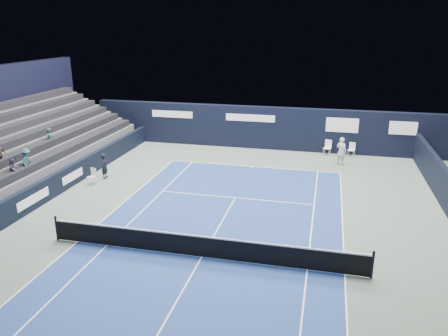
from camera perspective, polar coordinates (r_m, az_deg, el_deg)
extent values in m
plane|color=#546358|center=(19.33, -1.26, -8.71)|extent=(48.00, 48.00, 0.00)
cube|color=navy|center=(17.64, -2.93, -11.56)|extent=(10.97, 23.77, 0.01)
cube|color=white|center=(31.49, 13.32, 2.52)|extent=(0.58, 0.57, 0.04)
cube|color=white|center=(31.61, 13.48, 3.12)|extent=(0.46, 0.17, 0.56)
cylinder|color=white|center=(31.68, 13.74, 2.12)|extent=(0.03, 0.03, 0.49)
cylinder|color=white|center=(31.79, 13.05, 2.22)|extent=(0.03, 0.03, 0.49)
cylinder|color=white|center=(31.32, 13.54, 1.95)|extent=(0.03, 0.03, 0.49)
cylinder|color=white|center=(31.43, 12.84, 2.06)|extent=(0.03, 0.03, 0.49)
cube|color=white|center=(31.61, 13.50, 3.28)|extent=(0.39, 0.20, 0.36)
cube|color=white|center=(31.61, 16.29, 2.25)|extent=(0.52, 0.51, 0.04)
cube|color=white|center=(31.72, 16.42, 2.79)|extent=(0.42, 0.15, 0.51)
cylinder|color=white|center=(31.79, 16.65, 1.88)|extent=(0.02, 0.02, 0.45)
cylinder|color=white|center=(31.87, 16.01, 1.98)|extent=(0.02, 0.02, 0.45)
cylinder|color=white|center=(31.47, 16.50, 1.73)|extent=(0.02, 0.02, 0.45)
cylinder|color=white|center=(31.55, 15.86, 1.83)|extent=(0.02, 0.02, 0.45)
cube|color=white|center=(26.19, -16.92, -1.13)|extent=(0.51, 0.50, 0.04)
cube|color=white|center=(26.22, -16.67, -0.50)|extent=(0.40, 0.16, 0.49)
cylinder|color=white|center=(26.23, -16.35, -1.54)|extent=(0.02, 0.02, 0.43)
cylinder|color=white|center=(26.48, -16.86, -1.40)|extent=(0.02, 0.02, 0.43)
cylinder|color=white|center=(26.03, -16.89, -1.75)|extent=(0.02, 0.02, 0.43)
cylinder|color=white|center=(26.28, -17.40, -1.61)|extent=(0.02, 0.02, 0.43)
imported|color=black|center=(26.89, -15.32, 0.25)|extent=(0.40, 0.58, 1.51)
cube|color=white|center=(28.30, 3.81, 0.18)|extent=(10.97, 0.06, 0.00)
cube|color=white|center=(17.11, 15.51, -13.27)|extent=(0.06, 23.77, 0.00)
cube|color=white|center=(19.73, -18.61, -9.12)|extent=(0.06, 23.77, 0.00)
cube|color=white|center=(17.08, 10.80, -12.95)|extent=(0.06, 23.77, 0.00)
cube|color=white|center=(19.08, -15.06, -9.74)|extent=(0.06, 23.77, 0.00)
cube|color=white|center=(23.23, 1.49, -3.90)|extent=(8.23, 0.06, 0.00)
cube|color=white|center=(17.63, -2.93, -11.54)|extent=(0.06, 12.80, 0.00)
cube|color=white|center=(28.16, 3.75, 0.09)|extent=(0.06, 0.30, 0.00)
cylinder|color=black|center=(16.92, 18.82, -11.87)|extent=(0.10, 0.10, 1.10)
cylinder|color=black|center=(19.98, -21.02, -7.33)|extent=(0.10, 0.10, 1.10)
cube|color=black|center=(17.41, -2.95, -10.25)|extent=(12.80, 0.03, 0.86)
cube|color=white|center=(17.20, -2.98, -8.94)|extent=(12.80, 0.05, 0.06)
cube|color=black|center=(32.29, 5.27, 5.26)|extent=(26.00, 0.60, 3.10)
cube|color=silver|center=(33.51, -6.79, 7.00)|extent=(3.20, 0.02, 0.50)
cube|color=silver|center=(31.97, 3.44, 6.55)|extent=(3.60, 0.02, 0.50)
cube|color=silver|center=(31.57, 15.17, 5.42)|extent=(2.20, 0.02, 1.00)
cube|color=silver|center=(31.96, 22.36, 4.83)|extent=(1.80, 0.02, 0.90)
cube|color=black|center=(26.21, -19.46, -0.98)|extent=(0.30, 22.00, 1.20)
cube|color=silver|center=(23.45, -23.62, -3.73)|extent=(0.02, 2.40, 0.45)
cube|color=silver|center=(26.12, -19.14, -1.01)|extent=(0.02, 2.00, 0.45)
cube|color=#4D4D50|center=(27.25, -19.46, 0.24)|extent=(0.90, 16.00, 1.65)
cube|color=#444446|center=(27.68, -21.08, 0.81)|extent=(0.90, 16.00, 2.10)
cube|color=#505052|center=(28.13, -22.65, 1.37)|extent=(0.90, 16.00, 2.55)
cube|color=#474749|center=(28.60, -24.17, 1.90)|extent=(0.90, 16.00, 3.00)
cube|color=#4D4D50|center=(29.10, -25.65, 2.42)|extent=(0.90, 16.00, 3.45)
cube|color=#4C4C4F|center=(29.61, -27.07, 2.92)|extent=(0.90, 16.00, 3.90)
cube|color=black|center=(26.97, -19.69, 2.31)|extent=(0.63, 15.20, 0.40)
cube|color=black|center=(27.36, -21.38, 3.31)|extent=(0.63, 15.20, 0.40)
cube|color=black|center=(27.77, -23.02, 4.28)|extent=(0.63, 15.20, 0.40)
cube|color=black|center=(28.22, -24.62, 5.21)|extent=(0.63, 15.20, 0.40)
cube|color=black|center=(28.69, -26.17, 6.12)|extent=(0.63, 15.20, 0.40)
imported|color=#392945|center=(23.35, -25.77, -0.07)|extent=(0.43, 0.53, 1.01)
imported|color=#254F56|center=(24.05, -24.37, 0.91)|extent=(0.70, 0.91, 1.24)
imported|color=#2C493E|center=(27.05, -21.81, 3.79)|extent=(0.37, 0.53, 1.03)
imported|color=silver|center=(29.42, 15.07, 2.15)|extent=(0.80, 0.68, 1.85)
cylinder|color=black|center=(29.09, 14.80, 2.25)|extent=(0.03, 0.29, 0.13)
torus|color=black|center=(28.83, 14.82, 2.31)|extent=(0.30, 0.13, 0.29)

